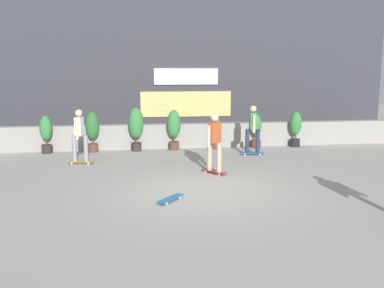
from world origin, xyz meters
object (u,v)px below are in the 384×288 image
Objects in this scene: potted_plant_1 at (92,129)px; potted_plant_5 at (256,130)px; potted_plant_2 at (136,126)px; potted_plant_3 at (174,127)px; potted_plant_0 at (46,132)px; skater_by_wall_left at (80,134)px; skater_far_left at (253,128)px; potted_plant_4 at (216,132)px; skateboard_near_camera at (170,199)px; skater_far_right at (214,141)px; potted_plant_6 at (296,127)px.

potted_plant_1 reaches higher than potted_plant_5.
potted_plant_5 is (4.45, 0.00, -0.24)m from potted_plant_2.
potted_plant_5 is (3.08, -0.00, -0.16)m from potted_plant_3.
skater_by_wall_left is (1.35, -1.95, 0.20)m from potted_plant_0.
skater_far_left is at bearing -10.81° from potted_plant_0.
potted_plant_0 is 0.78× the size of skater_by_wall_left.
potted_plant_1 is at bearing 83.24° from skater_by_wall_left.
potted_plant_5 reaches higher than potted_plant_4.
skateboard_near_camera is at bearing -84.28° from potted_plant_2.
potted_plant_1 is at bearing 133.43° from skater_far_right.
potted_plant_5 is at bearing -0.00° from potted_plant_3.
potted_plant_4 is at bearing 180.00° from potted_plant_6.
skater_far_left is at bearing -111.39° from potted_plant_5.
skater_far_right is (2.10, -3.83, 0.02)m from potted_plant_2.
skateboard_near_camera is at bearing -96.73° from potted_plant_3.
potted_plant_0 is 9.10m from potted_plant_6.
skater_far_left is at bearing -146.97° from potted_plant_6.
potted_plant_6 is (4.62, 0.00, -0.09)m from potted_plant_3.
potted_plant_6 is 7.99m from skater_by_wall_left.
potted_plant_4 is 5.07m from skater_by_wall_left.
skater_far_right is (0.73, -3.83, 0.10)m from potted_plant_3.
potted_plant_6 is (9.10, 0.00, 0.01)m from potted_plant_0.
skateboard_near_camera is (-0.74, -6.25, -0.78)m from potted_plant_3.
skater_far_left reaches higher than skateboard_near_camera.
potted_plant_1 is 1.22× the size of potted_plant_4.
potted_plant_5 is (5.98, 0.00, -0.15)m from potted_plant_1.
potted_plant_6 is (7.52, 0.00, -0.08)m from potted_plant_1.
potted_plant_1 is at bearing -180.00° from potted_plant_6.
potted_plant_0 is at bearing 180.00° from potted_plant_5.
skater_far_right is (-0.81, -3.83, 0.32)m from potted_plant_4.
skater_far_right is 2.29× the size of skateboard_near_camera.
potted_plant_2 reaches higher than potted_plant_0.
potted_plant_0 is 7.56m from potted_plant_5.
skater_far_left reaches higher than potted_plant_2.
potted_plant_4 reaches higher than skateboard_near_camera.
skater_by_wall_left is (-3.86, 1.87, 0.00)m from skater_far_right.
potted_plant_2 reaches higher than potted_plant_1.
potted_plant_1 is 1.16× the size of potted_plant_5.
potted_plant_0 is 1.12× the size of potted_plant_4.
skateboard_near_camera is at bearing -59.10° from potted_plant_0.
potted_plant_6 is 0.79× the size of skater_far_left.
potted_plant_3 is 1.56m from potted_plant_4.
skater_by_wall_left reaches higher than skateboard_near_camera.
skater_far_left and skater_by_wall_left have the same top height.
potted_plant_0 reaches higher than skateboard_near_camera.
potted_plant_6 is 0.79× the size of skater_by_wall_left.
potted_plant_2 is 2.93m from potted_plant_4.
potted_plant_5 is at bearing -0.00° from potted_plant_4.
potted_plant_0 is at bearing -180.00° from potted_plant_3.
potted_plant_4 is 6.68m from skateboard_near_camera.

